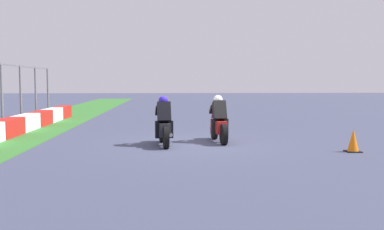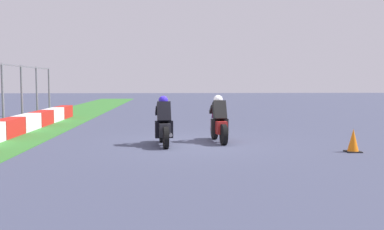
# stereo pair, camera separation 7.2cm
# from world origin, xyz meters

# --- Properties ---
(ground_plane) EXTENTS (120.00, 120.00, 0.00)m
(ground_plane) POSITION_xyz_m (0.00, 0.00, 0.00)
(ground_plane) COLOR #3F435B
(rider_lane_a) EXTENTS (2.04, 0.57, 1.51)m
(rider_lane_a) POSITION_xyz_m (0.40, -0.91, 0.62)
(rider_lane_a) COLOR black
(rider_lane_a) RESTS_ON ground_plane
(rider_lane_b) EXTENTS (2.04, 0.57, 1.51)m
(rider_lane_b) POSITION_xyz_m (-0.25, 0.85, 0.62)
(rider_lane_b) COLOR black
(rider_lane_b) RESTS_ON ground_plane
(traffic_cone) EXTENTS (0.40, 0.40, 0.64)m
(traffic_cone) POSITION_xyz_m (-1.81, -4.40, 0.30)
(traffic_cone) COLOR black
(traffic_cone) RESTS_ON ground_plane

